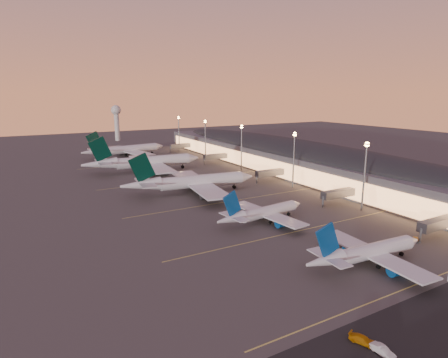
# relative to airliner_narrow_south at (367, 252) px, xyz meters

# --- Properties ---
(ground) EXTENTS (700.00, 700.00, 0.00)m
(ground) POSITION_rel_airliner_narrow_south_xyz_m (0.13, 32.39, -3.50)
(ground) COLOR #454340
(airliner_narrow_south) EXTENTS (37.95, 33.93, 13.56)m
(airliner_narrow_south) POSITION_rel_airliner_narrow_south_xyz_m (0.00, 0.00, 0.00)
(airliner_narrow_south) COLOR silver
(airliner_narrow_south) RESTS_ON ground
(airliner_narrow_north) EXTENTS (36.90, 33.15, 13.17)m
(airliner_narrow_north) POSITION_rel_airliner_narrow_south_xyz_m (-4.32, 39.81, -0.10)
(airliner_narrow_north) COLOR silver
(airliner_narrow_north) RESTS_ON ground
(airliner_wide_near) EXTENTS (60.32, 55.37, 19.30)m
(airliner_wide_near) POSITION_rel_airliner_narrow_south_xyz_m (-9.23, 86.92, 1.46)
(airliner_wide_near) COLOR silver
(airliner_wide_near) RESTS_ON ground
(airliner_wide_mid) EXTENTS (65.96, 60.16, 21.11)m
(airliner_wide_mid) POSITION_rel_airliner_narrow_south_xyz_m (-12.79, 142.06, 1.93)
(airliner_wide_mid) COLOR silver
(airliner_wide_mid) RESTS_ON ground
(airliner_wide_far) EXTENTS (59.60, 54.99, 19.12)m
(airliner_wide_far) POSITION_rel_airliner_narrow_south_xyz_m (-8.59, 197.05, 1.42)
(airliner_wide_far) COLOR silver
(airliner_wide_far) RESTS_ON ground
(terminal_building) EXTENTS (56.35, 255.00, 17.46)m
(terminal_building) POSITION_rel_airliner_narrow_south_xyz_m (61.96, 104.85, 5.28)
(terminal_building) COLOR #535359
(terminal_building) RESTS_ON ground
(light_masts) EXTENTS (2.20, 217.20, 25.90)m
(light_masts) POSITION_rel_airliner_narrow_south_xyz_m (36.13, 97.39, 14.05)
(light_masts) COLOR slate
(light_masts) RESTS_ON ground
(radar_tower) EXTENTS (9.00, 9.00, 32.50)m
(radar_tower) POSITION_rel_airliner_narrow_south_xyz_m (10.13, 292.39, 18.37)
(radar_tower) COLOR silver
(radar_tower) RESTS_ON ground
(lane_markings) EXTENTS (90.00, 180.36, 0.00)m
(lane_markings) POSITION_rel_airliner_narrow_south_xyz_m (0.13, 72.39, -3.50)
(lane_markings) COLOR #D8C659
(lane_markings) RESTS_ON ground
(baggage_tug_b) EXTENTS (3.32, 2.99, 0.97)m
(baggage_tug_b) POSITION_rel_airliner_narrow_south_xyz_m (25.75, 3.50, -3.06)
(baggage_tug_b) COLOR #C17507
(baggage_tug_b) RESTS_ON ground
(service_van_a) EXTENTS (1.57, 4.49, 1.48)m
(service_van_a) POSITION_rel_airliner_narrow_south_xyz_m (-24.93, -24.55, -2.77)
(service_van_a) COLOR silver
(service_van_a) RESTS_ON ground
(service_van_b) EXTENTS (3.59, 5.14, 1.38)m
(service_van_b) POSITION_rel_airliner_narrow_south_xyz_m (-25.46, -20.83, -2.81)
(service_van_b) COLOR #C17507
(service_van_b) RESTS_ON ground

